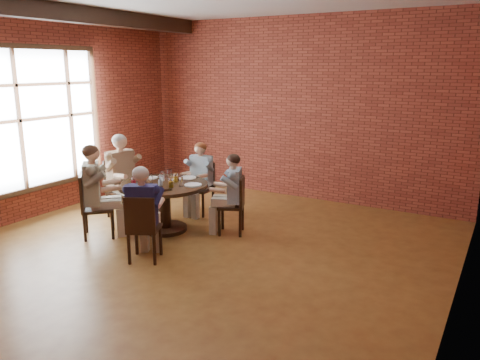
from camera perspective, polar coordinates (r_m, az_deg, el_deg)
The scene contains 30 objects.
floor at distance 6.43m, azimuth -6.48°, elevation -9.16°, with size 7.00×7.00×0.00m, color olive.
wall_back at distance 9.00m, azimuth 6.83°, elevation 8.60°, with size 7.00×7.00×0.00m, color brown.
wall_left at distance 8.35m, azimuth -25.13°, elevation 7.02°, with size 7.00×7.00×0.00m, color brown.
wall_right at distance 4.79m, azimuth 25.88°, elevation 2.85°, with size 7.00×7.00×0.00m, color brown.
ceiling_beam at distance 7.70m, azimuth -22.78°, elevation 18.53°, with size 0.22×6.90×0.26m, color black.
window at distance 8.53m, azimuth -22.62°, elevation 7.03°, with size 0.10×2.16×2.36m.
dining_table at distance 7.26m, azimuth -9.24°, elevation -2.12°, with size 1.35×1.35×0.75m.
chair_a at distance 7.05m, azimuth -0.53°, elevation -2.81°, with size 0.49×0.49×0.88m.
diner_a at distance 7.03m, azimuth -1.10°, elevation -1.76°, with size 0.46×0.57×1.23m, color teal, non-canonical shape.
chair_b at distance 8.09m, azimuth -4.61°, elevation -0.67°, with size 0.39×0.39×0.88m.
diner_b at distance 8.00m, azimuth -4.91°, elevation 0.15°, with size 0.47×0.58×1.24m, color #7D929F, non-canonical shape.
chair_c at distance 8.13m, azimuth -14.37°, elevation -0.70°, with size 0.53×0.53×0.97m.
diner_c at distance 8.01m, azimuth -14.05°, elevation 0.41°, with size 0.57×0.70×1.40m, color brown, non-canonical shape.
chair_d at distance 7.25m, azimuth -17.70°, elevation -2.69°, with size 0.64×0.64×0.97m.
diner_d at distance 7.20m, azimuth -17.06°, elevation -1.34°, with size 0.56×0.69×1.38m, color tan, non-canonical shape.
chair_e at distance 6.15m, azimuth -11.80°, elevation -5.53°, with size 0.52×0.52×0.90m.
diner_e at distance 6.18m, azimuth -11.67°, elevation -4.08°, with size 0.48×0.60×1.26m, color #1B1C4D, non-canonical shape.
plate_a at distance 7.04m, azimuth -5.75°, elevation -0.59°, with size 0.26×0.26×0.01m, color white.
plate_b at distance 7.51m, azimuth -6.36°, elevation 0.30°, with size 0.26×0.26×0.01m, color white.
plate_c at distance 7.58m, azimuth -10.99°, elevation 0.27°, with size 0.26×0.26×0.01m, color white.
plate_d at distance 6.72m, azimuth -10.45°, elevation -1.45°, with size 0.26×0.26×0.01m, color white.
glass_a at distance 7.00m, azimuth -7.23°, elevation -0.18°, with size 0.07×0.07×0.14m, color white.
glass_b at distance 7.25m, azimuth -7.85°, elevation 0.29°, with size 0.07×0.07×0.14m, color white.
glass_c at distance 7.54m, azimuth -8.61°, elevation 0.78°, with size 0.07×0.07×0.14m, color white.
glass_d at distance 7.38m, azimuth -9.47°, elevation 0.46°, with size 0.07×0.07×0.14m, color white.
glass_e at distance 7.26m, azimuth -10.88°, elevation 0.19°, with size 0.07×0.07×0.14m, color white.
glass_f at distance 7.13m, azimuth -12.86°, elevation -0.17°, with size 0.07×0.07×0.14m, color white.
glass_g at distance 7.07m, azimuth -9.69°, elevation -0.13°, with size 0.07×0.07×0.14m, color white.
glass_h at distance 6.95m, azimuth -8.40°, elevation -0.32°, with size 0.07×0.07×0.14m, color white.
smartphone at distance 6.79m, azimuth -8.96°, elevation -1.24°, with size 0.08×0.15×0.01m, color black.
Camera 1 is at (3.60, -4.71, 2.49)m, focal length 35.00 mm.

